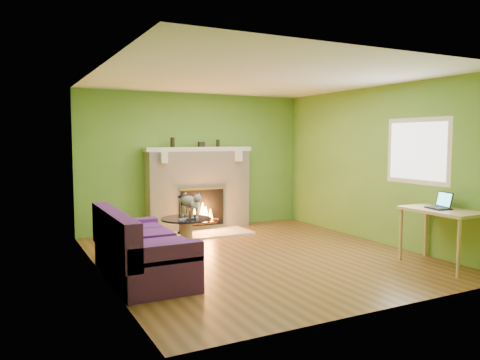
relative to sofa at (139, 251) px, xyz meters
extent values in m
plane|color=#583819|center=(1.86, 0.25, -0.33)|extent=(5.00, 5.00, 0.00)
plane|color=white|center=(1.86, 0.25, 2.27)|extent=(5.00, 5.00, 0.00)
plane|color=#4C7F29|center=(1.86, 2.75, 0.97)|extent=(5.00, 0.00, 5.00)
plane|color=#4C7F29|center=(1.86, -2.25, 0.97)|extent=(5.00, 0.00, 5.00)
plane|color=#4C7F29|center=(-0.39, 0.25, 0.97)|extent=(0.00, 5.00, 5.00)
plane|color=#4C7F29|center=(4.11, 0.25, 0.97)|extent=(0.00, 5.00, 5.00)
plane|color=silver|center=(4.10, -0.65, 1.22)|extent=(0.00, 1.20, 1.20)
plane|color=white|center=(4.09, -0.65, 1.22)|extent=(0.00, 1.06, 1.06)
cube|color=beige|center=(1.86, 2.58, 0.42)|extent=(2.00, 0.35, 1.50)
cube|color=black|center=(1.86, 2.39, 0.11)|extent=(0.85, 0.03, 0.68)
cube|color=gold|center=(1.86, 2.38, 0.47)|extent=(0.91, 0.02, 0.04)
cylinder|color=black|center=(1.86, 2.35, -0.17)|extent=(0.55, 0.07, 0.07)
cube|color=beige|center=(1.86, 2.55, 1.21)|extent=(2.10, 0.28, 0.08)
cube|color=beige|center=(1.11, 2.36, 1.07)|extent=(0.12, 0.10, 0.20)
cube|color=beige|center=(2.61, 2.36, 1.07)|extent=(0.12, 0.10, 0.20)
cube|color=beige|center=(1.86, 2.05, -0.32)|extent=(1.50, 0.75, 0.03)
cube|color=beige|center=(1.86, 2.55, 1.21)|extent=(2.10, 0.28, 0.08)
cube|color=#4D1A66|center=(0.06, -0.01, -0.12)|extent=(0.86, 1.90, 0.43)
cube|color=#4D1A66|center=(-0.29, -0.01, 0.25)|extent=(0.20, 1.90, 0.54)
cube|color=#4D1A66|center=(0.06, -0.86, 0.16)|extent=(0.86, 0.20, 0.21)
cube|color=#4D1A66|center=(0.06, 0.85, 0.16)|extent=(0.86, 0.20, 0.21)
cube|color=#4D1A66|center=(0.11, -0.54, 0.16)|extent=(0.68, 0.51, 0.12)
cube|color=#4D1A66|center=(0.11, 0.09, 0.16)|extent=(0.68, 0.51, 0.12)
cube|color=#4D1A66|center=(0.11, 0.63, 0.16)|extent=(0.68, 0.51, 0.12)
cylinder|color=tan|center=(1.14, 1.34, -0.32)|extent=(0.57, 0.57, 0.03)
cylinder|color=tan|center=(1.14, 1.34, -0.10)|extent=(0.20, 0.20, 0.40)
cylinder|color=black|center=(1.14, 1.34, 0.12)|extent=(0.81, 0.81, 0.03)
cube|color=tan|center=(3.81, -1.36, 0.43)|extent=(0.61, 1.06, 0.04)
cylinder|color=tan|center=(3.56, -1.84, 0.04)|extent=(0.05, 0.05, 0.74)
cylinder|color=tan|center=(3.56, -0.89, 0.04)|extent=(0.05, 0.05, 0.74)
cylinder|color=tan|center=(4.06, -0.89, 0.04)|extent=(0.05, 0.05, 0.74)
cube|color=gray|center=(1.04, 1.22, 0.14)|extent=(0.18, 0.10, 0.02)
cube|color=black|center=(1.16, 1.16, 0.14)|extent=(0.17, 0.07, 0.02)
cylinder|color=black|center=(1.35, 2.58, 1.34)|extent=(0.08, 0.08, 0.18)
cylinder|color=black|center=(2.27, 2.58, 1.32)|extent=(0.07, 0.07, 0.14)
cube|color=black|center=(1.92, 2.58, 1.30)|extent=(0.12, 0.08, 0.10)
camera|label=1|loc=(-1.49, -5.69, 1.40)|focal=35.00mm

